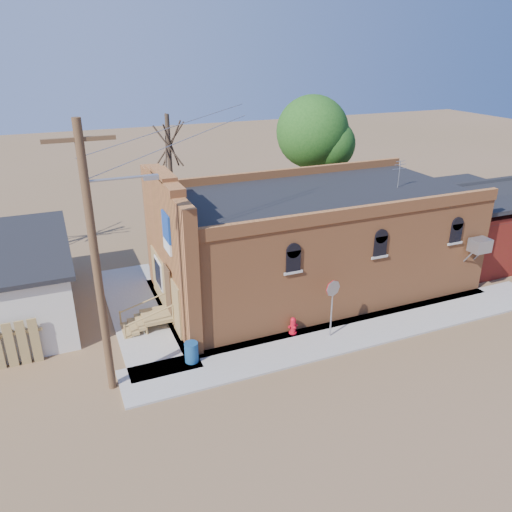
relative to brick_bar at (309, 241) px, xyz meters
name	(u,v)px	position (x,y,z in m)	size (l,w,h in m)	color
ground	(337,353)	(-1.64, -5.49, -2.34)	(120.00, 120.00, 0.00)	brown
sidewalk_south	(358,332)	(-0.14, -4.59, -2.30)	(19.00, 2.20, 0.08)	#9E9991
sidewalk_west	(142,312)	(-7.94, 0.51, -2.30)	(2.60, 10.00, 0.08)	#9E9991
brick_bar	(309,241)	(0.00, 0.00, 0.00)	(16.40, 7.97, 6.30)	#BD6C39
red_shed	(471,217)	(9.86, 0.01, -0.07)	(5.40, 6.40, 4.30)	#5B1A0F
utility_pole	(97,259)	(-9.79, -4.29, 2.43)	(3.12, 0.26, 9.00)	#4C381E
tree_bare_near	(169,143)	(-4.64, 7.51, 3.62)	(2.80, 2.80, 7.65)	#412F25
tree_leafy	(312,132)	(4.36, 8.01, 3.59)	(4.40, 4.40, 8.15)	#412F25
fire_hydrant	(293,326)	(-2.65, -3.70, -1.90)	(0.42, 0.41, 0.72)	red
stop_sign	(333,294)	(-1.35, -4.43, -0.38)	(0.66, 0.21, 2.45)	#96969B
trash_barrel	(191,352)	(-6.94, -3.99, -1.87)	(0.50, 0.50, 0.78)	navy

